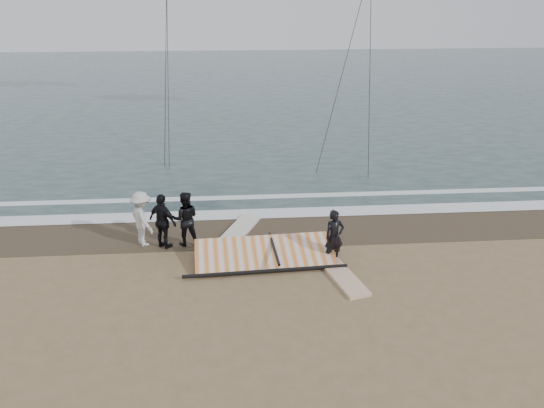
{
  "coord_description": "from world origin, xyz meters",
  "views": [
    {
      "loc": [
        -1.18,
        -12.22,
        7.91
      ],
      "look_at": [
        -0.02,
        3.0,
        1.6
      ],
      "focal_mm": 35.0,
      "sensor_mm": 36.0,
      "label": 1
    }
  ],
  "objects_px": {
    "man_main": "(334,236)",
    "board_cream": "(239,230)",
    "board_white": "(342,276)",
    "sail_rig": "(262,254)"
  },
  "relations": [
    {
      "from": "board_white",
      "to": "board_cream",
      "type": "height_order",
      "value": "board_cream"
    },
    {
      "from": "board_white",
      "to": "board_cream",
      "type": "bearing_deg",
      "value": 117.49
    },
    {
      "from": "board_white",
      "to": "man_main",
      "type": "bearing_deg",
      "value": 80.55
    },
    {
      "from": "board_cream",
      "to": "sail_rig",
      "type": "xyz_separation_m",
      "value": [
        0.69,
        -2.07,
        0.14
      ]
    },
    {
      "from": "sail_rig",
      "to": "man_main",
      "type": "bearing_deg",
      "value": -6.44
    },
    {
      "from": "man_main",
      "to": "board_cream",
      "type": "bearing_deg",
      "value": 127.34
    },
    {
      "from": "board_white",
      "to": "sail_rig",
      "type": "xyz_separation_m",
      "value": [
        -2.28,
        1.27,
        0.15
      ]
    },
    {
      "from": "board_white",
      "to": "board_cream",
      "type": "relative_size",
      "value": 0.9
    },
    {
      "from": "man_main",
      "to": "sail_rig",
      "type": "height_order",
      "value": "man_main"
    },
    {
      "from": "man_main",
      "to": "board_white",
      "type": "relative_size",
      "value": 0.71
    }
  ]
}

